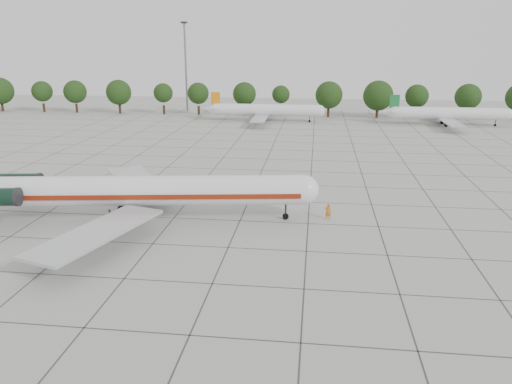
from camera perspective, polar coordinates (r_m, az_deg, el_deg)
ground at (r=58.86m, az=-1.85°, el=-3.30°), size 260.00×260.00×0.00m
apron_joints at (r=72.98m, az=-0.06°, el=0.76°), size 170.00×170.00×0.02m
main_airliner at (r=59.83m, az=-15.27°, el=0.16°), size 44.55×34.82×10.49m
ground_crew at (r=59.73m, az=8.24°, el=-2.19°), size 0.75×0.54×1.93m
bg_airliner_c at (r=131.37m, az=1.12°, el=9.33°), size 28.24×27.20×7.40m
bg_airliner_d at (r=133.87m, az=21.13°, el=8.35°), size 28.24×27.20×7.40m
tree_line at (r=141.74m, az=-1.33°, el=11.14°), size 249.86×8.44×10.22m
floodlight_mast at (r=151.66m, az=-8.05°, el=14.51°), size 1.60×1.60×25.45m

